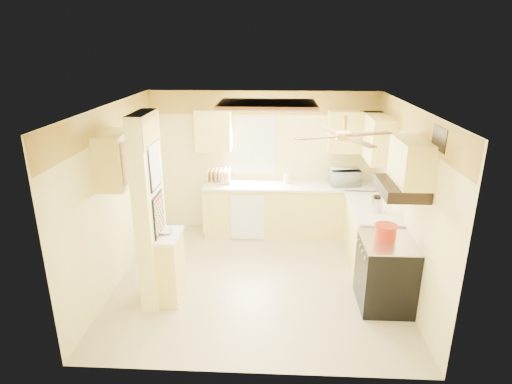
# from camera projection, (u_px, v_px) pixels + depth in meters

# --- Properties ---
(floor) EXTENTS (4.00, 4.00, 0.00)m
(floor) POSITION_uv_depth(u_px,v_px,m) (258.00, 279.00, 6.26)
(floor) COLOR beige
(floor) RESTS_ON ground
(ceiling) EXTENTS (4.00, 4.00, 0.00)m
(ceiling) POSITION_uv_depth(u_px,v_px,m) (258.00, 107.00, 5.44)
(ceiling) COLOR white
(ceiling) RESTS_ON wall_back
(wall_back) EXTENTS (4.00, 0.00, 4.00)m
(wall_back) POSITION_uv_depth(u_px,v_px,m) (263.00, 162.00, 7.64)
(wall_back) COLOR #FFEF9B
(wall_back) RESTS_ON floor
(wall_front) EXTENTS (4.00, 0.00, 4.00)m
(wall_front) POSITION_uv_depth(u_px,v_px,m) (249.00, 267.00, 4.06)
(wall_front) COLOR #FFEF9B
(wall_front) RESTS_ON floor
(wall_left) EXTENTS (0.00, 3.80, 3.80)m
(wall_left) POSITION_uv_depth(u_px,v_px,m) (115.00, 196.00, 5.95)
(wall_left) COLOR #FFEF9B
(wall_left) RESTS_ON floor
(wall_right) EXTENTS (0.00, 3.80, 3.80)m
(wall_right) POSITION_uv_depth(u_px,v_px,m) (406.00, 201.00, 5.75)
(wall_right) COLOR #FFEF9B
(wall_right) RESTS_ON floor
(wallpaper_border) EXTENTS (4.00, 0.02, 0.40)m
(wallpaper_border) POSITION_uv_depth(u_px,v_px,m) (263.00, 103.00, 7.28)
(wallpaper_border) COLOR #FDD94A
(wallpaper_border) RESTS_ON wall_back
(partition_column) EXTENTS (0.20, 0.70, 2.50)m
(partition_column) POSITION_uv_depth(u_px,v_px,m) (150.00, 212.00, 5.40)
(partition_column) COLOR #FFEF9B
(partition_column) RESTS_ON floor
(partition_ledge) EXTENTS (0.25, 0.55, 0.90)m
(partition_ledge) POSITION_uv_depth(u_px,v_px,m) (171.00, 268.00, 5.65)
(partition_ledge) COLOR #EBD16A
(partition_ledge) RESTS_ON floor
(ledge_top) EXTENTS (0.28, 0.58, 0.04)m
(ledge_top) POSITION_uv_depth(u_px,v_px,m) (169.00, 236.00, 5.49)
(ledge_top) COLOR white
(ledge_top) RESTS_ON partition_ledge
(lower_cabinets_back) EXTENTS (3.00, 0.60, 0.90)m
(lower_cabinets_back) POSITION_uv_depth(u_px,v_px,m) (290.00, 210.00, 7.60)
(lower_cabinets_back) COLOR #EBD16A
(lower_cabinets_back) RESTS_ON floor
(lower_cabinets_right) EXTENTS (0.60, 1.40, 0.90)m
(lower_cabinets_right) POSITION_uv_depth(u_px,v_px,m) (370.00, 236.00, 6.60)
(lower_cabinets_right) COLOR #EBD16A
(lower_cabinets_right) RESTS_ON floor
(countertop_back) EXTENTS (3.04, 0.64, 0.04)m
(countertop_back) POSITION_uv_depth(u_px,v_px,m) (291.00, 186.00, 7.43)
(countertop_back) COLOR white
(countertop_back) RESTS_ON lower_cabinets_back
(countertop_right) EXTENTS (0.64, 1.44, 0.04)m
(countertop_right) POSITION_uv_depth(u_px,v_px,m) (372.00, 207.00, 6.44)
(countertop_right) COLOR white
(countertop_right) RESTS_ON lower_cabinets_right
(dishwasher_panel) EXTENTS (0.58, 0.02, 0.80)m
(dishwasher_panel) POSITION_uv_depth(u_px,v_px,m) (247.00, 217.00, 7.35)
(dishwasher_panel) COLOR white
(dishwasher_panel) RESTS_ON lower_cabinets_back
(window) EXTENTS (0.92, 0.02, 1.02)m
(window) POSITION_uv_depth(u_px,v_px,m) (249.00, 146.00, 7.54)
(window) COLOR white
(window) RESTS_ON wall_back
(upper_cab_back_left) EXTENTS (0.60, 0.35, 0.70)m
(upper_cab_back_left) POSITION_uv_depth(u_px,v_px,m) (213.00, 130.00, 7.32)
(upper_cab_back_left) COLOR #EBD16A
(upper_cab_back_left) RESTS_ON wall_back
(upper_cab_back_right) EXTENTS (0.90, 0.35, 0.70)m
(upper_cab_back_right) POSITION_uv_depth(u_px,v_px,m) (355.00, 132.00, 7.20)
(upper_cab_back_right) COLOR #EBD16A
(upper_cab_back_right) RESTS_ON wall_back
(upper_cab_right) EXTENTS (0.35, 1.00, 0.70)m
(upper_cab_right) POSITION_uv_depth(u_px,v_px,m) (377.00, 138.00, 6.74)
(upper_cab_right) COLOR #EBD16A
(upper_cab_right) RESTS_ON wall_right
(upper_cab_left_wall) EXTENTS (0.35, 0.75, 0.70)m
(upper_cab_left_wall) POSITION_uv_depth(u_px,v_px,m) (116.00, 159.00, 5.50)
(upper_cab_left_wall) COLOR #EBD16A
(upper_cab_left_wall) RESTS_ON wall_left
(upper_cab_over_stove) EXTENTS (0.35, 0.76, 0.52)m
(upper_cab_over_stove) POSITION_uv_depth(u_px,v_px,m) (411.00, 162.00, 5.01)
(upper_cab_over_stove) COLOR #EBD16A
(upper_cab_over_stove) RESTS_ON wall_right
(stove) EXTENTS (0.68, 0.77, 0.92)m
(stove) POSITION_uv_depth(u_px,v_px,m) (385.00, 273.00, 5.51)
(stove) COLOR black
(stove) RESTS_ON floor
(range_hood) EXTENTS (0.50, 0.76, 0.14)m
(range_hood) POSITION_uv_depth(u_px,v_px,m) (401.00, 188.00, 5.13)
(range_hood) COLOR black
(range_hood) RESTS_ON upper_cab_over_stove
(poster_menu) EXTENTS (0.02, 0.42, 0.57)m
(poster_menu) POSITION_uv_depth(u_px,v_px,m) (155.00, 166.00, 5.19)
(poster_menu) COLOR black
(poster_menu) RESTS_ON partition_column
(poster_nashville) EXTENTS (0.02, 0.42, 0.57)m
(poster_nashville) POSITION_uv_depth(u_px,v_px,m) (159.00, 216.00, 5.41)
(poster_nashville) COLOR black
(poster_nashville) RESTS_ON partition_column
(ceiling_light_panel) EXTENTS (1.35, 0.95, 0.06)m
(ceiling_light_panel) POSITION_uv_depth(u_px,v_px,m) (267.00, 105.00, 5.92)
(ceiling_light_panel) COLOR brown
(ceiling_light_panel) RESTS_ON ceiling
(ceiling_fan) EXTENTS (1.15, 1.15, 0.26)m
(ceiling_fan) POSITION_uv_depth(u_px,v_px,m) (344.00, 135.00, 4.80)
(ceiling_fan) COLOR gold
(ceiling_fan) RESTS_ON ceiling
(vent_grate) EXTENTS (0.02, 0.40, 0.25)m
(vent_grate) POSITION_uv_depth(u_px,v_px,m) (440.00, 139.00, 4.56)
(vent_grate) COLOR black
(vent_grate) RESTS_ON wall_right
(microwave) EXTENTS (0.54, 0.39, 0.28)m
(microwave) POSITION_uv_depth(u_px,v_px,m) (345.00, 177.00, 7.36)
(microwave) COLOR white
(microwave) RESTS_ON countertop_back
(bowl) EXTENTS (0.24, 0.24, 0.05)m
(bowl) POSITION_uv_depth(u_px,v_px,m) (167.00, 232.00, 5.51)
(bowl) COLOR white
(bowl) RESTS_ON ledge_top
(dutch_oven) EXTENTS (0.28, 0.28, 0.19)m
(dutch_oven) POSITION_uv_depth(u_px,v_px,m) (386.00, 232.00, 5.40)
(dutch_oven) COLOR red
(dutch_oven) RESTS_ON stove
(kettle) EXTENTS (0.16, 0.16, 0.25)m
(kettle) POSITION_uv_depth(u_px,v_px,m) (377.00, 204.00, 6.19)
(kettle) COLOR silver
(kettle) RESTS_ON countertop_right
(dish_rack) EXTENTS (0.43, 0.32, 0.24)m
(dish_rack) POSITION_uv_depth(u_px,v_px,m) (219.00, 178.00, 7.50)
(dish_rack) COLOR tan
(dish_rack) RESTS_ON countertop_back
(utensil_crock) EXTENTS (0.12, 0.12, 0.24)m
(utensil_crock) POSITION_uv_depth(u_px,v_px,m) (287.00, 178.00, 7.49)
(utensil_crock) COLOR white
(utensil_crock) RESTS_ON countertop_back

